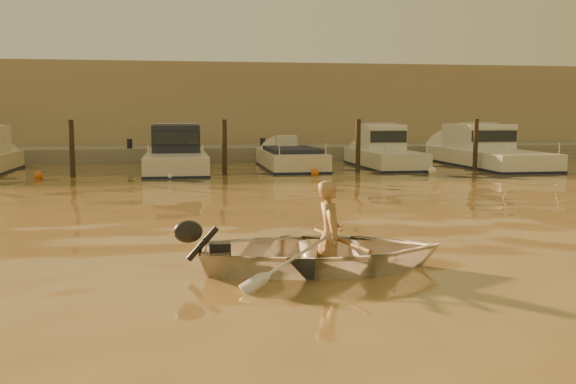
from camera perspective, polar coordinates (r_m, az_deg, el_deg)
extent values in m
plane|color=brown|center=(9.88, 1.20, -6.06)|extent=(160.00, 160.00, 0.00)
imported|color=silver|center=(9.31, 3.10, -5.34)|extent=(3.70, 2.78, 0.73)
imported|color=#9C784E|center=(9.28, 3.73, -3.83)|extent=(0.42, 0.61, 1.58)
cylinder|color=brown|center=(9.31, 4.64, -4.24)|extent=(0.34, 2.09, 0.13)
cylinder|color=brown|center=(9.28, 3.42, -4.27)|extent=(0.58, 2.05, 0.13)
cylinder|color=#2D2319|center=(23.58, -18.65, 3.44)|extent=(0.18, 0.18, 2.20)
cylinder|color=#2D2319|center=(23.34, -5.67, 3.74)|extent=(0.18, 0.18, 2.20)
cylinder|color=#2D2319|center=(24.21, 6.25, 3.85)|extent=(0.18, 0.18, 2.20)
cylinder|color=#2D2319|center=(25.89, 16.33, 3.82)|extent=(0.18, 0.18, 2.20)
sphere|color=#CC5818|center=(23.55, -21.29, 1.37)|extent=(0.30, 0.30, 0.30)
sphere|color=white|center=(22.23, -10.44, 1.42)|extent=(0.30, 0.30, 0.30)
sphere|color=orange|center=(23.13, 2.41, 1.75)|extent=(0.30, 0.30, 0.30)
sphere|color=white|center=(24.37, 12.69, 1.85)|extent=(0.30, 0.30, 0.30)
cube|color=gray|center=(31.07, -6.28, 3.17)|extent=(52.00, 4.00, 1.00)
cube|color=#9E8466|center=(36.49, -6.84, 7.27)|extent=(46.00, 7.00, 4.80)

